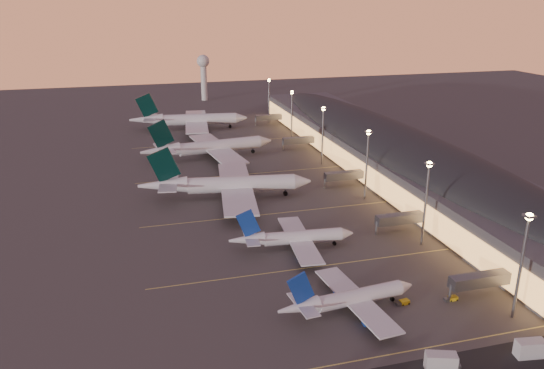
{
  "coord_description": "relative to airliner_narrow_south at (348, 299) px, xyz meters",
  "views": [
    {
      "loc": [
        -45.34,
        -126.7,
        68.86
      ],
      "look_at": [
        2.0,
        45.0,
        7.0
      ],
      "focal_mm": 35.0,
      "sensor_mm": 36.0,
      "label": 1
    }
  ],
  "objects": [
    {
      "name": "ground",
      "position": [
        -0.46,
        27.55,
        -3.25
      ],
      "size": [
        700.0,
        700.0,
        0.0
      ],
      "primitive_type": "plane",
      "color": "#423F3D"
    },
    {
      "name": "airliner_narrow_south",
      "position": [
        0.0,
        0.0,
        0.0
      ],
      "size": [
        35.24,
        31.62,
        12.58
      ],
      "rotation": [
        0.0,
        0.0,
        0.1
      ],
      "color": "silver",
      "rests_on": "ground"
    },
    {
      "name": "airliner_narrow_north",
      "position": [
        -2.62,
        35.08,
        0.18
      ],
      "size": [
        37.21,
        33.36,
        13.28
      ],
      "rotation": [
        0.0,
        0.0,
        -0.09
      ],
      "color": "silver",
      "rests_on": "ground"
    },
    {
      "name": "airliner_wide_near",
      "position": [
        -13.25,
        81.61,
        1.96
      ],
      "size": [
        63.17,
        58.09,
        20.23
      ],
      "rotation": [
        0.0,
        0.0,
        -0.14
      ],
      "color": "silver",
      "rests_on": "ground"
    },
    {
      "name": "airliner_wide_mid",
      "position": [
        -11.07,
        135.8,
        1.89
      ],
      "size": [
        62.4,
        57.36,
        19.98
      ],
      "rotation": [
        0.0,
        0.0,
        0.14
      ],
      "color": "silver",
      "rests_on": "ground"
    },
    {
      "name": "airliner_wide_far",
      "position": [
        -12.54,
        196.61,
        2.17
      ],
      "size": [
        65.79,
        60.35,
        21.05
      ],
      "rotation": [
        0.0,
        0.0,
        -0.12
      ],
      "color": "silver",
      "rests_on": "ground"
    },
    {
      "name": "terminal_building",
      "position": [
        61.38,
        100.02,
        5.53
      ],
      "size": [
        56.35,
        255.0,
        17.46
      ],
      "color": "#47474B",
      "rests_on": "ground"
    },
    {
      "name": "light_masts",
      "position": [
        35.54,
        92.55,
        14.3
      ],
      "size": [
        2.2,
        217.2,
        25.9
      ],
      "color": "gray",
      "rests_on": "ground"
    },
    {
      "name": "radar_tower",
      "position": [
        9.54,
        287.55,
        18.62
      ],
      "size": [
        9.0,
        9.0,
        32.5
      ],
      "color": "silver",
      "rests_on": "ground"
    },
    {
      "name": "lane_markings",
      "position": [
        -0.46,
        67.55,
        -3.24
      ],
      "size": [
        90.0,
        180.36,
        0.0
      ],
      "color": "#D8C659",
      "rests_on": "ground"
    },
    {
      "name": "baggage_tug_a",
      "position": [
        13.87,
        -0.87,
        -2.78
      ],
      "size": [
        3.63,
        1.83,
        1.04
      ],
      "rotation": [
        0.0,
        0.0,
        0.12
      ],
      "color": "gold",
      "rests_on": "ground"
    },
    {
      "name": "baggage_tug_b",
      "position": [
        26.09,
        -2.35,
        -2.8
      ],
      "size": [
        3.37,
        1.54,
        1.0
      ],
      "rotation": [
        0.0,
        0.0,
        -0.01
      ],
      "color": "gold",
      "rests_on": "ground"
    },
    {
      "name": "catering_truck_a",
      "position": [
        9.54,
        -24.55,
        -1.51
      ],
      "size": [
        7.09,
        4.58,
        3.73
      ],
      "rotation": [
        0.0,
        0.0,
        -0.34
      ],
      "color": "silver",
      "rests_on": "ground"
    },
    {
      "name": "catering_truck_b",
      "position": [
        29.53,
        -25.51,
        -1.53
      ],
      "size": [
        6.83,
        3.44,
        3.68
      ],
      "rotation": [
        0.0,
        0.0,
        -0.15
      ],
      "color": "silver",
      "rests_on": "ground"
    }
  ]
}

